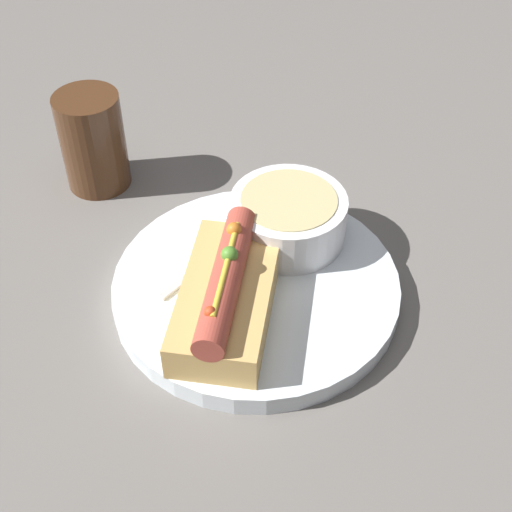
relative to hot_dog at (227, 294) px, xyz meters
name	(u,v)px	position (x,y,z in m)	size (l,w,h in m)	color
ground_plane	(256,295)	(-0.02, 0.04, -0.04)	(4.00, 4.00, 0.00)	slate
dinner_plate	(256,287)	(-0.02, 0.04, -0.03)	(0.26, 0.26, 0.02)	white
hot_dog	(227,294)	(0.00, 0.00, 0.00)	(0.17, 0.15, 0.06)	#DBAD60
soup_bowl	(288,216)	(-0.06, 0.09, 0.00)	(0.11, 0.11, 0.05)	white
spoon	(261,219)	(-0.09, 0.08, -0.02)	(0.09, 0.17, 0.01)	#B7B7BC
drinking_glass	(93,141)	(-0.25, -0.04, 0.01)	(0.07, 0.07, 0.11)	#4C2D19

